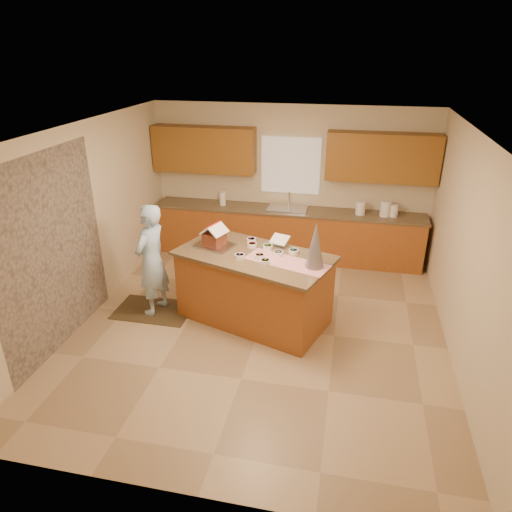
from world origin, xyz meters
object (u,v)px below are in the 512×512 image
tinsel_tree (315,245)px  boy (152,260)px  island_base (254,289)px  gingerbread_house (215,237)px

tinsel_tree → boy: boy is taller
boy → island_base: bearing=105.9°
island_base → tinsel_tree: 1.21m
boy → gingerbread_house: size_ratio=4.18×
tinsel_tree → boy: bearing=176.7°
island_base → gingerbread_house: 0.91m
island_base → gingerbread_house: size_ratio=5.09×
tinsel_tree → island_base: bearing=164.7°
island_base → tinsel_tree: (0.84, -0.23, 0.84)m
tinsel_tree → boy: size_ratio=0.37×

